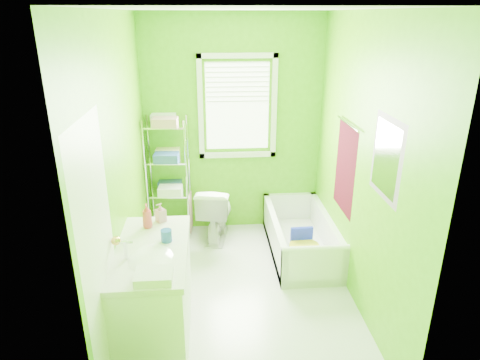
{
  "coord_description": "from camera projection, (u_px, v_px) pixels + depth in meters",
  "views": [
    {
      "loc": [
        -0.29,
        -3.51,
        2.57
      ],
      "look_at": [
        -0.01,
        0.25,
        1.1
      ],
      "focal_mm": 32.0,
      "sensor_mm": 36.0,
      "label": 1
    }
  ],
  "objects": [
    {
      "name": "ground",
      "position": [
        243.0,
        292.0,
        4.21
      ],
      "size": [
        2.9,
        2.9,
        0.0
      ],
      "primitive_type": "plane",
      "color": "silver",
      "rests_on": "ground"
    },
    {
      "name": "room_envelope",
      "position": [
        243.0,
        141.0,
        3.65
      ],
      "size": [
        2.14,
        2.94,
        2.62
      ],
      "color": "#4CA207",
      "rests_on": "ground"
    },
    {
      "name": "window",
      "position": [
        237.0,
        102.0,
        4.95
      ],
      "size": [
        0.92,
        0.05,
        1.22
      ],
      "color": "white",
      "rests_on": "ground"
    },
    {
      "name": "door",
      "position": [
        101.0,
        265.0,
        2.85
      ],
      "size": [
        0.09,
        0.8,
        2.0
      ],
      "color": "white",
      "rests_on": "ground"
    },
    {
      "name": "right_wall_decor",
      "position": [
        360.0,
        164.0,
        3.79
      ],
      "size": [
        0.04,
        1.48,
        1.17
      ],
      "color": "#470814",
      "rests_on": "ground"
    },
    {
      "name": "bathtub",
      "position": [
        300.0,
        241.0,
        4.87
      ],
      "size": [
        0.67,
        1.43,
        0.46
      ],
      "color": "white",
      "rests_on": "ground"
    },
    {
      "name": "toilet",
      "position": [
        215.0,
        212.0,
        5.13
      ],
      "size": [
        0.5,
        0.73,
        0.69
      ],
      "primitive_type": "imported",
      "rotation": [
        0.0,
        0.0,
        2.97
      ],
      "color": "white",
      "rests_on": "ground"
    },
    {
      "name": "vanity",
      "position": [
        154.0,
        291.0,
        3.5
      ],
      "size": [
        0.58,
        1.12,
        1.06
      ],
      "color": "white",
      "rests_on": "ground"
    },
    {
      "name": "wire_shelf_unit",
      "position": [
        169.0,
        165.0,
        5.03
      ],
      "size": [
        0.52,
        0.41,
        1.49
      ],
      "color": "silver",
      "rests_on": "ground"
    }
  ]
}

